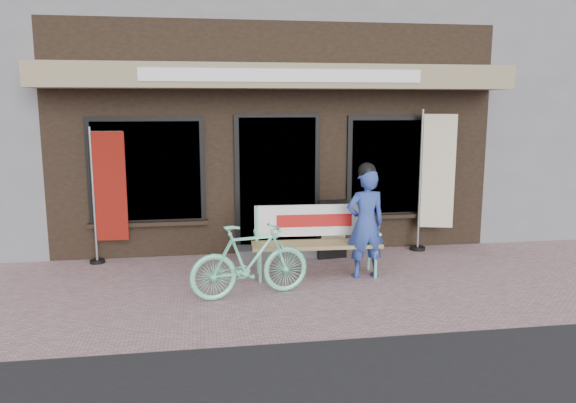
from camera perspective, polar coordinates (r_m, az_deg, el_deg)
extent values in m
plane|color=#AF858C|center=(7.21, 1.14, -9.20)|extent=(70.00, 70.00, 0.00)
cube|color=black|center=(11.78, -3.11, 7.18)|extent=(7.00, 6.00, 3.60)
cube|color=gray|center=(8.45, -0.80, 12.56)|extent=(7.00, 0.80, 0.35)
cube|color=white|center=(8.04, -0.37, 12.69)|extent=(4.00, 0.02, 0.18)
cube|color=black|center=(8.86, -1.07, 1.74)|extent=(1.20, 0.06, 2.10)
cube|color=black|center=(8.85, -1.06, 1.73)|extent=(1.35, 0.04, 2.20)
cube|color=black|center=(8.78, -14.14, 3.01)|extent=(1.60, 0.06, 1.50)
cube|color=black|center=(9.31, 11.23, 3.50)|extent=(1.60, 0.06, 1.50)
cube|color=black|center=(8.77, -14.14, 3.00)|extent=(1.75, 0.04, 1.65)
cube|color=black|center=(9.30, 11.25, 3.49)|extent=(1.75, 0.04, 1.65)
cube|color=black|center=(8.85, -13.95, -2.18)|extent=(1.80, 0.18, 0.06)
cube|color=black|center=(9.37, 11.19, -1.41)|extent=(1.80, 0.18, 0.06)
cube|color=#59595B|center=(8.84, -0.85, -5.07)|extent=(1.30, 0.45, 0.15)
cylinder|color=#73E2B8|center=(7.55, -2.85, -6.66)|extent=(0.05, 0.05, 0.42)
cylinder|color=#73E2B8|center=(7.93, -3.02, -5.85)|extent=(0.05, 0.05, 0.42)
cylinder|color=#73E2B8|center=(7.80, 8.90, -6.23)|extent=(0.05, 0.05, 0.42)
cylinder|color=#73E2B8|center=(8.17, 8.17, -5.47)|extent=(0.05, 0.05, 0.42)
cube|color=#9E8C57|center=(7.76, 2.90, -4.38)|extent=(1.80, 0.53, 0.05)
cylinder|color=#73E2B8|center=(7.81, -3.20, -2.43)|extent=(0.05, 0.05, 0.54)
cylinder|color=#73E2B8|center=(8.06, 8.39, -2.14)|extent=(0.05, 0.05, 0.54)
cube|color=white|center=(7.90, 2.67, -1.91)|extent=(1.68, 0.12, 0.44)
cube|color=#B21414|center=(7.88, 2.70, -1.95)|extent=(1.07, 0.06, 0.18)
cylinder|color=#73E2B8|center=(7.64, -3.33, -3.33)|extent=(0.06, 0.44, 0.04)
cylinder|color=#73E2B8|center=(7.90, 8.95, -2.99)|extent=(0.06, 0.44, 0.04)
imported|color=#2C439A|center=(7.71, 7.89, -2.26)|extent=(0.58, 0.41, 1.49)
sphere|color=black|center=(7.59, 8.02, 3.05)|extent=(0.26, 0.26, 0.24)
imported|color=#73E2B8|center=(6.95, -3.86, -6.00)|extent=(1.58, 0.75, 0.91)
cylinder|color=gray|center=(8.73, -19.15, 0.51)|extent=(0.04, 0.04, 2.03)
cylinder|color=gray|center=(8.59, -18.00, 6.76)|extent=(0.46, 0.05, 0.02)
cube|color=maroon|center=(8.66, -17.60, 1.45)|extent=(0.46, 0.05, 1.62)
cylinder|color=black|center=(8.94, -18.79, -5.78)|extent=(0.23, 0.23, 0.05)
cylinder|color=gray|center=(9.23, 13.27, 2.04)|extent=(0.05, 0.05, 2.28)
cylinder|color=gray|center=(9.19, 15.15, 8.53)|extent=(0.51, 0.15, 0.02)
cube|color=beige|center=(9.26, 15.03, 2.96)|extent=(0.51, 0.16, 1.81)
cylinder|color=black|center=(9.45, 13.01, -4.65)|extent=(0.30, 0.30, 0.05)
cube|color=black|center=(8.65, 4.54, -2.84)|extent=(0.46, 0.14, 0.91)
cube|color=beige|center=(8.58, 4.66, -2.26)|extent=(0.38, 0.07, 0.56)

